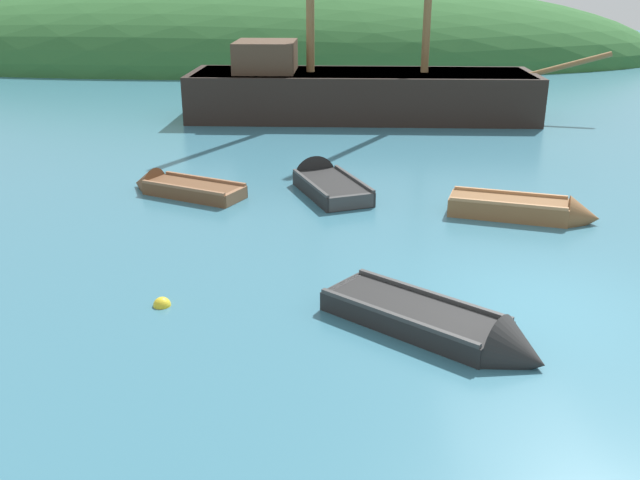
{
  "coord_description": "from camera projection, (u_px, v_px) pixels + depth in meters",
  "views": [
    {
      "loc": [
        -3.49,
        -10.28,
        5.09
      ],
      "look_at": [
        -3.53,
        2.0,
        0.35
      ],
      "focal_mm": 38.72,
      "sensor_mm": 36.0,
      "label": 1
    }
  ],
  "objects": [
    {
      "name": "ground_plane",
      "position": [
        533.0,
        304.0,
        11.41
      ],
      "size": [
        120.0,
        120.0,
        0.0
      ],
      "primitive_type": "plane",
      "color": "teal"
    },
    {
      "name": "shore_hill",
      "position": [
        255.0,
        59.0,
        44.33
      ],
      "size": [
        51.93,
        18.91,
        9.97
      ],
      "primitive_type": "ellipsoid",
      "color": "#2D602D",
      "rests_on": "ground"
    },
    {
      "name": "sailing_ship",
      "position": [
        359.0,
        100.0,
        26.02
      ],
      "size": [
        15.55,
        4.25,
        12.89
      ],
      "rotation": [
        0.0,
        0.0,
        -0.04
      ],
      "color": "black",
      "rests_on": "ground"
    },
    {
      "name": "rowboat_far",
      "position": [
        530.0,
        212.0,
        15.35
      ],
      "size": [
        3.35,
        1.87,
        0.91
      ],
      "rotation": [
        0.0,
        0.0,
        5.98
      ],
      "color": "brown",
      "rests_on": "ground"
    },
    {
      "name": "rowboat_portside",
      "position": [
        449.0,
        331.0,
        10.33
      ],
      "size": [
        3.41,
        3.1,
        1.03
      ],
      "rotation": [
        0.0,
        0.0,
        5.59
      ],
      "color": "black",
      "rests_on": "ground"
    },
    {
      "name": "rowboat_outer_right",
      "position": [
        327.0,
        185.0,
        17.44
      ],
      "size": [
        2.2,
        3.34,
        1.17
      ],
      "rotation": [
        0.0,
        0.0,
        1.92
      ],
      "color": "black",
      "rests_on": "ground"
    },
    {
      "name": "rowboat_center",
      "position": [
        181.0,
        189.0,
        17.13
      ],
      "size": [
        3.19,
        2.26,
        0.93
      ],
      "rotation": [
        0.0,
        0.0,
        2.67
      ],
      "color": "brown",
      "rests_on": "ground"
    },
    {
      "name": "buoy_yellow",
      "position": [
        164.0,
        305.0,
        11.35
      ],
      "size": [
        0.29,
        0.29,
        0.29
      ],
      "primitive_type": "sphere",
      "color": "yellow",
      "rests_on": "ground"
    }
  ]
}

